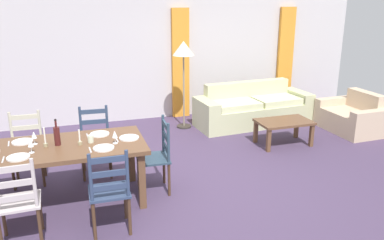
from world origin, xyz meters
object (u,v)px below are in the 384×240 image
(wine_glass_near_right, at_px, (115,135))
(coffee_cup_primary, at_px, (91,139))
(wine_bottle, at_px, (57,136))
(dining_table, at_px, (63,152))
(standing_lamp, at_px, (184,54))
(dining_chair_far_right, at_px, (95,142))
(dining_chair_head_east, at_px, (157,156))
(wine_glass_far_left, at_px, (34,135))
(armchair_upholstered, at_px, (354,118))
(couch, at_px, (252,109))
(wine_glass_near_left, at_px, (31,144))
(dining_chair_far_left, at_px, (27,148))
(dining_chair_near_left, at_px, (18,202))
(coffee_table, at_px, (284,124))
(dining_chair_near_right, at_px, (110,191))

(wine_glass_near_right, height_order, coffee_cup_primary, wine_glass_near_right)
(wine_glass_near_right, xyz_separation_m, coffee_cup_primary, (-0.27, 0.12, -0.07))
(wine_bottle, xyz_separation_m, coffee_cup_primary, (0.37, -0.03, -0.07))
(dining_table, xyz_separation_m, standing_lamp, (2.19, 2.38, 0.75))
(dining_chair_far_right, height_order, wine_bottle, wine_bottle)
(dining_chair_head_east, xyz_separation_m, wine_glass_far_left, (-1.42, 0.14, 0.38))
(armchair_upholstered, bearing_deg, couch, 149.31)
(wine_bottle, bearing_deg, wine_glass_near_left, -149.07)
(dining_chair_far_left, bearing_deg, wine_glass_near_left, -81.13)
(dining_chair_near_left, xyz_separation_m, coffee_table, (3.97, 1.71, -0.12))
(coffee_cup_primary, relative_size, standing_lamp, 0.05)
(dining_table, xyz_separation_m, dining_chair_far_left, (-0.47, 0.78, -0.19))
(wine_glass_far_left, distance_m, coffee_table, 3.95)
(coffee_table, xyz_separation_m, standing_lamp, (-1.34, 1.40, 1.06))
(wine_glass_far_left, bearing_deg, coffee_table, 12.38)
(dining_chair_far_right, xyz_separation_m, dining_chair_head_east, (0.70, -0.77, 0.00))
(dining_table, bearing_deg, dining_chair_head_east, -0.13)
(dining_chair_near_right, relative_size, coffee_table, 1.07)
(wine_glass_near_left, xyz_separation_m, armchair_upholstered, (5.48, 1.37, -0.61))
(coffee_cup_primary, height_order, coffee_table, coffee_cup_primary)
(wine_glass_far_left, height_order, couch, wine_glass_far_left)
(wine_glass_near_left, xyz_separation_m, coffee_cup_primary, (0.65, 0.14, -0.07))
(dining_chair_head_east, bearing_deg, dining_chair_near_left, -155.01)
(dining_chair_head_east, bearing_deg, coffee_table, 22.26)
(wine_glass_near_left, bearing_deg, dining_chair_head_east, 5.20)
(dining_table, height_order, wine_glass_near_left, wine_glass_near_left)
(dining_chair_far_right, height_order, wine_glass_near_right, dining_chair_far_right)
(wine_glass_near_left, bearing_deg, wine_bottle, 30.93)
(dining_chair_far_left, distance_m, coffee_cup_primary, 1.16)
(wine_glass_near_left, distance_m, wine_glass_near_right, 0.92)
(dining_chair_far_right, relative_size, coffee_cup_primary, 10.67)
(dining_chair_far_right, distance_m, wine_glass_near_left, 1.23)
(dining_chair_far_right, xyz_separation_m, wine_bottle, (-0.47, -0.74, 0.39))
(dining_table, xyz_separation_m, dining_chair_near_right, (0.44, -0.78, -0.19))
(wine_bottle, distance_m, couch, 4.22)
(armchair_upholstered, bearing_deg, coffee_cup_primary, -165.70)
(dining_chair_head_east, bearing_deg, wine_glass_near_right, -167.33)
(dining_chair_far_right, bearing_deg, dining_chair_head_east, -47.70)
(dining_table, bearing_deg, armchair_upholstered, 13.46)
(dining_chair_far_right, xyz_separation_m, coffee_table, (3.10, 0.21, -0.12))
(dining_chair_near_right, bearing_deg, wine_glass_near_right, 76.49)
(dining_table, relative_size, standing_lamp, 1.16)
(dining_chair_far_left, relative_size, couch, 0.41)
(coffee_table, bearing_deg, coffee_cup_primary, -162.98)
(dining_chair_far_right, relative_size, armchair_upholstered, 0.81)
(dining_chair_near_left, relative_size, wine_glass_near_right, 5.96)
(dining_chair_near_right, bearing_deg, dining_chair_far_left, 120.09)
(dining_table, xyz_separation_m, coffee_table, (3.52, 0.98, -0.31))
(dining_chair_far_left, relative_size, coffee_cup_primary, 10.67)
(dining_chair_far_left, height_order, wine_glass_near_left, dining_chair_far_left)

